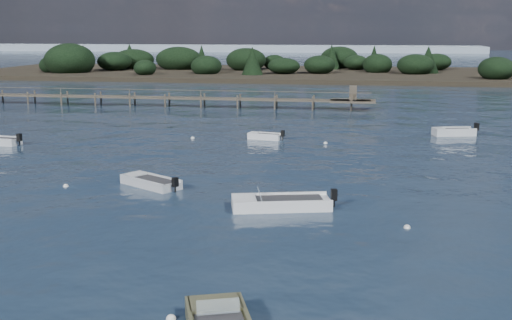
% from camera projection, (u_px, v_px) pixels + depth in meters
% --- Properties ---
extents(ground, '(400.00, 400.00, 0.00)m').
position_uv_depth(ground, '(323.00, 98.00, 83.83)').
color(ground, '#152333').
rests_on(ground, ground).
extents(dinghy_mid_white_a, '(5.43, 3.01, 1.25)m').
position_uv_depth(dinghy_mid_white_a, '(281.00, 205.00, 32.41)').
color(dinghy_mid_white_a, silver).
rests_on(dinghy_mid_white_a, ground).
extents(tender_far_grey_b, '(3.96, 2.19, 1.33)m').
position_uv_depth(tender_far_grey_b, '(454.00, 133.00, 54.52)').
color(tender_far_grey_b, silver).
rests_on(tender_far_grey_b, ground).
extents(dinghy_mid_grey, '(4.05, 3.32, 1.06)m').
position_uv_depth(dinghy_mid_grey, '(151.00, 184.00, 36.97)').
color(dinghy_mid_grey, silver).
rests_on(dinghy_mid_grey, ground).
extents(tender_far_white, '(3.10, 1.62, 1.04)m').
position_uv_depth(tender_far_white, '(265.00, 137.00, 52.65)').
color(tender_far_white, silver).
rests_on(tender_far_white, ground).
extents(buoy_a, '(0.32, 0.32, 0.32)m').
position_uv_depth(buoy_a, '(171.00, 319.00, 20.05)').
color(buoy_a, silver).
rests_on(buoy_a, ground).
extents(buoy_b, '(0.32, 0.32, 0.32)m').
position_uv_depth(buoy_b, '(407.00, 228.00, 29.23)').
color(buoy_b, silver).
rests_on(buoy_b, ground).
extents(buoy_c, '(0.32, 0.32, 0.32)m').
position_uv_depth(buoy_c, '(66.00, 187.00, 36.88)').
color(buoy_c, silver).
rests_on(buoy_c, ground).
extents(buoy_e, '(0.32, 0.32, 0.32)m').
position_uv_depth(buoy_e, '(326.00, 144.00, 50.72)').
color(buoy_e, silver).
rests_on(buoy_e, ground).
extents(buoy_extra_a, '(0.32, 0.32, 0.32)m').
position_uv_depth(buoy_extra_a, '(193.00, 138.00, 53.10)').
color(buoy_extra_a, silver).
rests_on(buoy_extra_a, ground).
extents(jetty, '(64.50, 3.20, 3.40)m').
position_uv_depth(jetty, '(132.00, 97.00, 75.48)').
color(jetty, '#4F473A').
rests_on(jetty, ground).
extents(far_headland, '(190.00, 40.00, 5.80)m').
position_uv_depth(far_headland, '(472.00, 67.00, 118.13)').
color(far_headland, black).
rests_on(far_headland, ground).
extents(distant_haze, '(280.00, 20.00, 2.40)m').
position_uv_depth(distant_haze, '(128.00, 51.00, 262.45)').
color(distant_haze, '#8A9CAB').
rests_on(distant_haze, ground).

